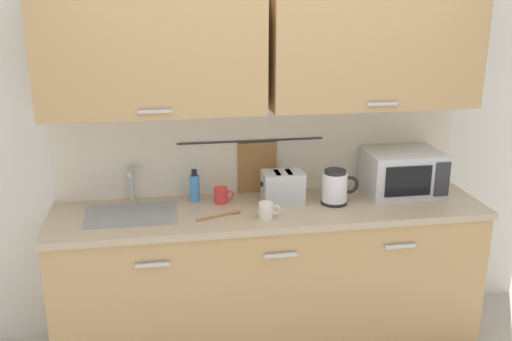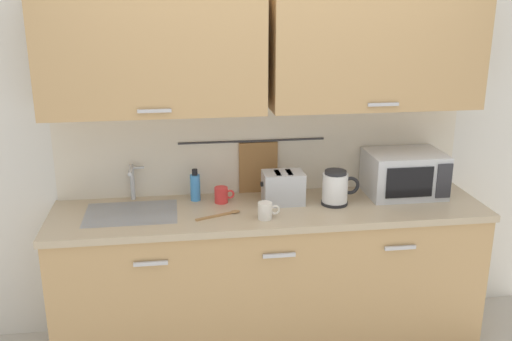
{
  "view_description": "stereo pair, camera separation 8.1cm",
  "coord_description": "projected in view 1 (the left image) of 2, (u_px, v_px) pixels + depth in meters",
  "views": [
    {
      "loc": [
        -0.61,
        -2.8,
        2.12
      ],
      "look_at": [
        -0.08,
        0.33,
        1.12
      ],
      "focal_mm": 40.54,
      "sensor_mm": 36.0,
      "label": 1
    },
    {
      "loc": [
        -0.53,
        -2.81,
        2.12
      ],
      "look_at": [
        -0.08,
        0.33,
        1.12
      ],
      "focal_mm": 40.54,
      "sensor_mm": 36.0,
      "label": 2
    }
  ],
  "objects": [
    {
      "name": "counter_unit",
      "position": [
        268.0,
        275.0,
        3.51
      ],
      "size": [
        2.53,
        0.64,
        0.9
      ],
      "color": "tan",
      "rests_on": "ground"
    },
    {
      "name": "back_wall_assembly",
      "position": [
        263.0,
        95.0,
        3.41
      ],
      "size": [
        3.7,
        0.41,
        2.5
      ],
      "color": "silver",
      "rests_on": "ground"
    },
    {
      "name": "sink_faucet",
      "position": [
        131.0,
        179.0,
        3.42
      ],
      "size": [
        0.09,
        0.17,
        0.22
      ],
      "color": "#B2B5BA",
      "rests_on": "counter_unit"
    },
    {
      "name": "microwave",
      "position": [
        402.0,
        172.0,
        3.58
      ],
      "size": [
        0.46,
        0.35,
        0.27
      ],
      "color": "silver",
      "rests_on": "counter_unit"
    },
    {
      "name": "electric_kettle",
      "position": [
        335.0,
        187.0,
        3.41
      ],
      "size": [
        0.23,
        0.16,
        0.21
      ],
      "color": "black",
      "rests_on": "counter_unit"
    },
    {
      "name": "dish_soap_bottle",
      "position": [
        195.0,
        187.0,
        3.46
      ],
      "size": [
        0.06,
        0.06,
        0.2
      ],
      "color": "#3F8CD8",
      "rests_on": "counter_unit"
    },
    {
      "name": "mug_near_sink",
      "position": [
        221.0,
        195.0,
        3.44
      ],
      "size": [
        0.12,
        0.08,
        0.09
      ],
      "color": "red",
      "rests_on": "counter_unit"
    },
    {
      "name": "toaster",
      "position": [
        283.0,
        187.0,
        3.43
      ],
      "size": [
        0.26,
        0.17,
        0.19
      ],
      "color": "#B7BABF",
      "rests_on": "counter_unit"
    },
    {
      "name": "mug_by_kettle",
      "position": [
        266.0,
        211.0,
        3.2
      ],
      "size": [
        0.12,
        0.08,
        0.09
      ],
      "color": "silver",
      "rests_on": "counter_unit"
    },
    {
      "name": "wooden_spoon",
      "position": [
        224.0,
        215.0,
        3.25
      ],
      "size": [
        0.27,
        0.13,
        0.01
      ],
      "color": "#9E7042",
      "rests_on": "counter_unit"
    }
  ]
}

